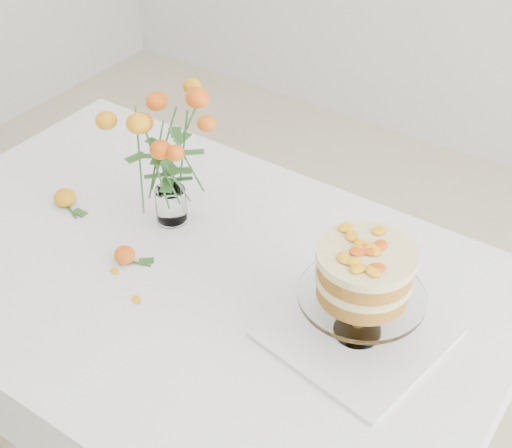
{
  "coord_description": "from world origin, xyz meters",
  "views": [
    {
      "loc": [
        0.8,
        -0.89,
        1.82
      ],
      "look_at": [
        0.14,
        0.08,
        0.89
      ],
      "focal_mm": 50.0,
      "sensor_mm": 36.0,
      "label": 1
    }
  ],
  "objects": [
    {
      "name": "table",
      "position": [
        0.0,
        0.0,
        0.67
      ],
      "size": [
        1.43,
        0.93,
        0.76
      ],
      "color": "tan",
      "rests_on": "ground"
    },
    {
      "name": "napkin",
      "position": [
        0.41,
        0.04,
        0.76
      ],
      "size": [
        0.36,
        0.36,
        0.01
      ],
      "primitive_type": "cube",
      "rotation": [
        0.0,
        0.0,
        -0.17
      ],
      "color": "white",
      "rests_on": "table"
    },
    {
      "name": "cake_stand",
      "position": [
        0.41,
        0.04,
        0.91
      ],
      "size": [
        0.25,
        0.25,
        0.22
      ],
      "rotation": [
        0.0,
        0.0,
        0.12
      ],
      "color": "white",
      "rests_on": "napkin"
    },
    {
      "name": "rose_vase",
      "position": [
        -0.13,
        0.11,
        0.97
      ],
      "size": [
        0.29,
        0.29,
        0.37
      ],
      "rotation": [
        0.0,
        0.0,
        0.24
      ],
      "color": "white",
      "rests_on": "table"
    },
    {
      "name": "loose_rose_near",
      "position": [
        -0.39,
        0.01,
        0.78
      ],
      "size": [
        0.09,
        0.06,
        0.05
      ],
      "rotation": [
        0.0,
        0.0,
        -0.41
      ],
      "color": "orange",
      "rests_on": "table"
    },
    {
      "name": "loose_rose_far",
      "position": [
        -0.12,
        -0.06,
        0.78
      ],
      "size": [
        0.08,
        0.05,
        0.04
      ],
      "rotation": [
        0.0,
        0.0,
        0.3
      ],
      "color": "red",
      "rests_on": "table"
    },
    {
      "name": "stray_petal_a",
      "position": [
        -0.12,
        -0.1,
        0.76
      ],
      "size": [
        0.03,
        0.02,
        0.0
      ],
      "primitive_type": "ellipsoid",
      "color": "orange",
      "rests_on": "table"
    },
    {
      "name": "stray_petal_b",
      "position": [
        -0.02,
        -0.14,
        0.76
      ],
      "size": [
        0.03,
        0.02,
        0.0
      ],
      "primitive_type": "ellipsoid",
      "color": "orange",
      "rests_on": "table"
    }
  ]
}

